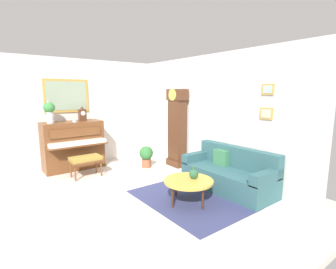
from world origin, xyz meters
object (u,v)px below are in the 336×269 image
at_px(grandfather_clock, 177,130).
at_px(couch, 229,174).
at_px(potted_plant, 146,155).
at_px(mantel_clock, 82,114).
at_px(flower_vase, 49,110).
at_px(green_jug, 194,174).
at_px(piano_bench, 86,160).
at_px(piano, 73,145).
at_px(teacup, 74,121).
at_px(coffee_table, 189,181).

height_order(grandfather_clock, couch, grandfather_clock).
xyz_separation_m(couch, potted_plant, (-2.27, -0.54, 0.01)).
height_order(mantel_clock, flower_vase, flower_vase).
bearing_deg(grandfather_clock, flower_vase, -116.34).
bearing_deg(green_jug, potted_plant, 169.55).
height_order(piano_bench, potted_plant, potted_plant).
relative_size(piano, grandfather_clock, 0.71).
bearing_deg(couch, mantel_clock, -151.13).
height_order(grandfather_clock, potted_plant, grandfather_clock).
distance_m(couch, potted_plant, 2.33).
bearing_deg(flower_vase, piano_bench, 33.18).
distance_m(mantel_clock, potted_plant, 1.94).
xyz_separation_m(flower_vase, teacup, (0.13, 0.53, -0.29)).
distance_m(couch, green_jug, 0.97).
distance_m(grandfather_clock, couch, 2.03).
relative_size(flower_vase, green_jug, 2.42).
distance_m(piano, teacup, 0.64).
height_order(mantel_clock, green_jug, mantel_clock).
xyz_separation_m(piano, teacup, (0.13, 0.03, 0.63)).
distance_m(piano_bench, grandfather_clock, 2.39).
distance_m(teacup, potted_plant, 1.98).
xyz_separation_m(grandfather_clock, green_jug, (1.89, -1.15, -0.46)).
bearing_deg(potted_plant, mantel_clock, -128.56).
xyz_separation_m(mantel_clock, green_jug, (3.26, 0.85, -0.89)).
height_order(piano_bench, mantel_clock, mantel_clock).
bearing_deg(mantel_clock, coffee_table, 12.68).
height_order(piano_bench, teacup, teacup).
bearing_deg(couch, flower_vase, -141.82).
distance_m(green_jug, potted_plant, 2.29).
xyz_separation_m(piano_bench, flower_vase, (-0.80, -0.52, 1.12)).
relative_size(piano, teacup, 12.41).
bearing_deg(couch, piano, -147.65).
bearing_deg(piano_bench, piano, -178.33).
xyz_separation_m(piano_bench, green_jug, (2.46, 1.10, 0.09)).
height_order(piano, potted_plant, piano).
xyz_separation_m(grandfather_clock, coffee_table, (1.89, -1.27, -0.58)).
height_order(piano_bench, couch, couch).
xyz_separation_m(grandfather_clock, teacup, (-1.25, -2.24, 0.28)).
xyz_separation_m(piano, grandfather_clock, (1.37, 2.27, 0.35)).
height_order(coffee_table, green_jug, green_jug).
bearing_deg(teacup, grandfather_clock, 60.98).
xyz_separation_m(green_jug, potted_plant, (-2.25, 0.41, -0.18)).
height_order(grandfather_clock, coffee_table, grandfather_clock).
relative_size(couch, teacup, 16.38).
distance_m(grandfather_clock, flower_vase, 3.14).
relative_size(mantel_clock, green_jug, 1.58).
bearing_deg(green_jug, piano, -160.98).
relative_size(piano_bench, couch, 0.37).
relative_size(green_jug, potted_plant, 0.43).
distance_m(grandfather_clock, green_jug, 2.26).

